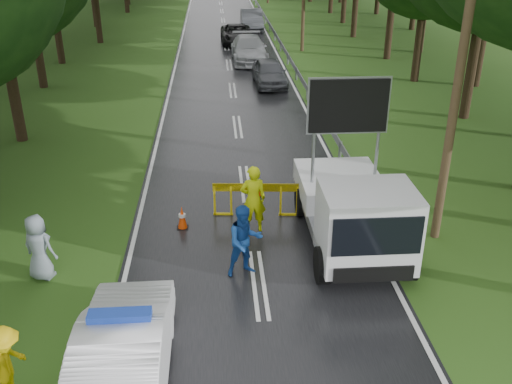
{
  "coord_description": "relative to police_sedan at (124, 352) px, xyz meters",
  "views": [
    {
      "loc": [
        -0.93,
        -11.76,
        8.12
      ],
      "look_at": [
        0.12,
        2.58,
        1.3
      ],
      "focal_mm": 40.0,
      "sensor_mm": 36.0,
      "label": 1
    }
  ],
  "objects": [
    {
      "name": "cone_far",
      "position": [
        3.12,
        8.16,
        -0.41
      ],
      "size": [
        0.36,
        0.36,
        0.76
      ],
      "color": "black",
      "rests_on": "ground"
    },
    {
      "name": "cone_left_mid",
      "position": [
        0.8,
        6.16,
        -0.43
      ],
      "size": [
        0.33,
        0.33,
        0.71
      ],
      "color": "black",
      "rests_on": "ground"
    },
    {
      "name": "road",
      "position": [
        2.8,
        33.16,
        -0.76
      ],
      "size": [
        7.0,
        140.0,
        0.02
      ],
      "primitive_type": "cube",
      "color": "black",
      "rests_on": "ground"
    },
    {
      "name": "cone_right",
      "position": [
        6.3,
        7.29,
        -0.43
      ],
      "size": [
        0.34,
        0.34,
        0.72
      ],
      "color": "black",
      "rests_on": "ground"
    },
    {
      "name": "work_truck",
      "position": [
        5.46,
        4.7,
        0.41
      ],
      "size": [
        2.48,
        5.49,
        4.36
      ],
      "rotation": [
        0.0,
        0.0,
        -0.0
      ],
      "color": "gray",
      "rests_on": "ground"
    },
    {
      "name": "police_sedan",
      "position": [
        0.0,
        0.0,
        0.0
      ],
      "size": [
        1.64,
        4.68,
        1.69
      ],
      "rotation": [
        0.0,
        0.0,
        3.14
      ],
      "color": "white",
      "rests_on": "ground"
    },
    {
      "name": "queue_car_first",
      "position": [
        4.86,
        22.14,
        -0.07
      ],
      "size": [
        1.82,
        4.17,
        1.4
      ],
      "primitive_type": "imported",
      "rotation": [
        0.0,
        0.0,
        0.04
      ],
      "color": "#3D3F44",
      "rests_on": "ground"
    },
    {
      "name": "queue_car_third",
      "position": [
        3.6,
        34.14,
        -0.09
      ],
      "size": [
        2.37,
        4.94,
        1.36
      ],
      "primitive_type": "imported",
      "rotation": [
        0.0,
        0.0,
        0.02
      ],
      "color": "black",
      "rests_on": "ground"
    },
    {
      "name": "officer",
      "position": [
        2.85,
        5.85,
        0.25
      ],
      "size": [
        0.79,
        0.57,
        2.04
      ],
      "primitive_type": "imported",
      "rotation": [
        0.0,
        0.0,
        3.25
      ],
      "color": "#D3EA0C",
      "rests_on": "ground"
    },
    {
      "name": "ground",
      "position": [
        2.8,
        3.16,
        -0.77
      ],
      "size": [
        160.0,
        160.0,
        0.0
      ],
      "primitive_type": "plane",
      "color": "#2C4A15",
      "rests_on": "ground"
    },
    {
      "name": "bystander_right",
      "position": [
        -2.59,
        3.86,
        0.1
      ],
      "size": [
        1.0,
        0.83,
        1.74
      ],
      "primitive_type": "imported",
      "rotation": [
        0.0,
        0.0,
        2.75
      ],
      "color": "slate",
      "rests_on": "ground"
    },
    {
      "name": "queue_car_fourth",
      "position": [
        5.08,
        40.14,
        0.04
      ],
      "size": [
        1.73,
        4.95,
        1.63
      ],
      "primitive_type": "imported",
      "rotation": [
        0.0,
        0.0,
        -0.0
      ],
      "color": "#45474D",
      "rests_on": "ground"
    },
    {
      "name": "guardrail",
      "position": [
        6.5,
        32.83,
        -0.23
      ],
      "size": [
        0.12,
        60.06,
        0.7
      ],
      "color": "gray",
      "rests_on": "ground"
    },
    {
      "name": "queue_car_second",
      "position": [
        4.12,
        28.14,
        0.0
      ],
      "size": [
        2.24,
        5.39,
        1.56
      ],
      "primitive_type": "imported",
      "rotation": [
        0.0,
        0.0,
        0.01
      ],
      "color": "#989A9F",
      "rests_on": "ground"
    },
    {
      "name": "utility_pole_near",
      "position": [
        8.0,
        5.16,
        4.29
      ],
      "size": [
        1.4,
        0.24,
        10.0
      ],
      "color": "#473520",
      "rests_on": "ground"
    },
    {
      "name": "barrier",
      "position": [
        3.0,
        6.8,
        0.04
      ],
      "size": [
        2.59,
        0.29,
        1.07
      ],
      "rotation": [
        0.0,
        0.0,
        -0.09
      ],
      "color": "yellow",
      "rests_on": "ground"
    },
    {
      "name": "cone_center",
      "position": [
        2.51,
        5.16,
        -0.46
      ],
      "size": [
        0.31,
        0.31,
        0.65
      ],
      "color": "black",
      "rests_on": "ground"
    },
    {
      "name": "civilian",
      "position": [
        2.49,
        3.66,
        0.18
      ],
      "size": [
        1.08,
        0.94,
        1.9
      ],
      "primitive_type": "imported",
      "rotation": [
        0.0,
        0.0,
        0.27
      ],
      "color": "#1848A0",
      "rests_on": "ground"
    },
    {
      "name": "bystander_left",
      "position": [
        -2.04,
        -0.34,
        0.07
      ],
      "size": [
        0.77,
        1.17,
        1.69
      ],
      "primitive_type": "imported",
      "rotation": [
        0.0,
        0.0,
        1.44
      ],
      "color": "gold",
      "rests_on": "ground"
    }
  ]
}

